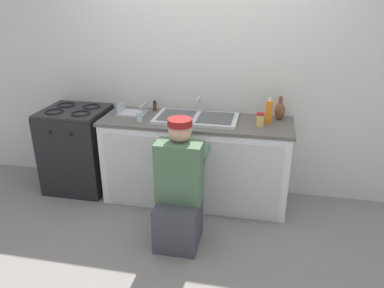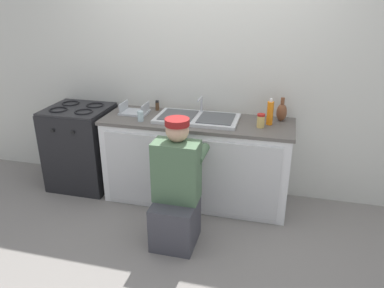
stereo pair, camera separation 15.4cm
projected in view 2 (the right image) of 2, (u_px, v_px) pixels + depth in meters
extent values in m
plane|color=gray|center=(190.00, 212.00, 3.71)|extent=(12.00, 12.00, 0.00)
cube|color=silver|center=(205.00, 74.00, 3.81)|extent=(6.00, 0.10, 2.50)
cube|color=white|center=(197.00, 162.00, 3.81)|extent=(1.83, 0.60, 0.84)
cube|color=silver|center=(146.00, 170.00, 3.64)|extent=(0.80, 0.02, 0.74)
cube|color=silver|center=(235.00, 181.00, 3.43)|extent=(0.80, 0.02, 0.74)
cube|color=#5B5651|center=(197.00, 121.00, 3.65)|extent=(1.87, 0.62, 0.03)
cube|color=silver|center=(197.00, 118.00, 3.64)|extent=(0.80, 0.44, 0.03)
cube|color=#4C4F51|center=(178.00, 115.00, 3.67)|extent=(0.33, 0.35, 0.01)
cube|color=#4C4F51|center=(216.00, 118.00, 3.58)|extent=(0.33, 0.35, 0.01)
cylinder|color=#B7BABF|center=(202.00, 106.00, 3.78)|extent=(0.02, 0.02, 0.18)
cylinder|color=#B7BABF|center=(200.00, 99.00, 3.67)|extent=(0.02, 0.16, 0.02)
cube|color=black|center=(82.00, 148.00, 4.11)|extent=(0.65, 0.60, 0.87)
cube|color=#262628|center=(77.00, 109.00, 3.93)|extent=(0.64, 0.59, 0.02)
torus|color=black|center=(58.00, 110.00, 3.85)|extent=(0.19, 0.19, 0.02)
torus|color=black|center=(84.00, 112.00, 3.79)|extent=(0.19, 0.19, 0.02)
torus|color=black|center=(71.00, 103.00, 4.07)|extent=(0.19, 0.19, 0.02)
torus|color=black|center=(95.00, 105.00, 4.00)|extent=(0.19, 0.19, 0.02)
cylinder|color=black|center=(52.00, 131.00, 3.74)|extent=(0.04, 0.02, 0.04)
cylinder|color=black|center=(73.00, 133.00, 3.68)|extent=(0.04, 0.02, 0.04)
cube|color=#3F3F47|center=(175.00, 222.00, 3.21)|extent=(0.36, 0.40, 0.40)
cube|color=#4C6B4C|center=(176.00, 171.00, 3.08)|extent=(0.38, 0.22, 0.52)
sphere|color=tan|center=(177.00, 130.00, 2.99)|extent=(0.19, 0.19, 0.19)
cylinder|color=maroon|center=(177.00, 122.00, 2.96)|extent=(0.20, 0.20, 0.06)
cube|color=maroon|center=(180.00, 121.00, 3.04)|extent=(0.13, 0.09, 0.02)
cylinder|color=#4C6B4C|center=(164.00, 150.00, 3.27)|extent=(0.08, 0.30, 0.08)
cylinder|color=#4C6B4C|center=(202.00, 154.00, 3.19)|extent=(0.08, 0.30, 0.08)
ellipsoid|color=brown|center=(282.00, 112.00, 3.58)|extent=(0.10, 0.10, 0.17)
cylinder|color=brown|center=(283.00, 101.00, 3.54)|extent=(0.04, 0.04, 0.06)
cylinder|color=orange|center=(270.00, 113.00, 3.48)|extent=(0.06, 0.06, 0.22)
cylinder|color=white|center=(271.00, 100.00, 3.43)|extent=(0.03, 0.03, 0.03)
cylinder|color=#513823|center=(157.00, 106.00, 3.91)|extent=(0.04, 0.04, 0.08)
cylinder|color=black|center=(157.00, 101.00, 3.89)|extent=(0.04, 0.04, 0.02)
cylinder|color=#ADC6CC|center=(141.00, 116.00, 3.59)|extent=(0.06, 0.06, 0.10)
cylinder|color=#DBB760|center=(261.00, 122.00, 3.43)|extent=(0.07, 0.07, 0.11)
cylinder|color=#B21E19|center=(261.00, 115.00, 3.40)|extent=(0.07, 0.07, 0.02)
cube|color=#B2B7BC|center=(135.00, 112.00, 3.83)|extent=(0.28, 0.22, 0.02)
cube|color=#B2B7BC|center=(124.00, 107.00, 3.84)|extent=(0.01, 0.21, 0.10)
cube|color=#B2B7BC|center=(145.00, 109.00, 3.78)|extent=(0.01, 0.21, 0.10)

